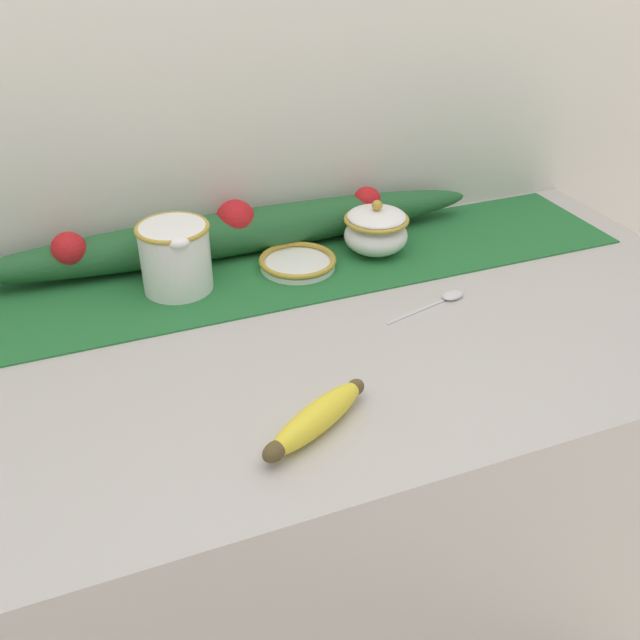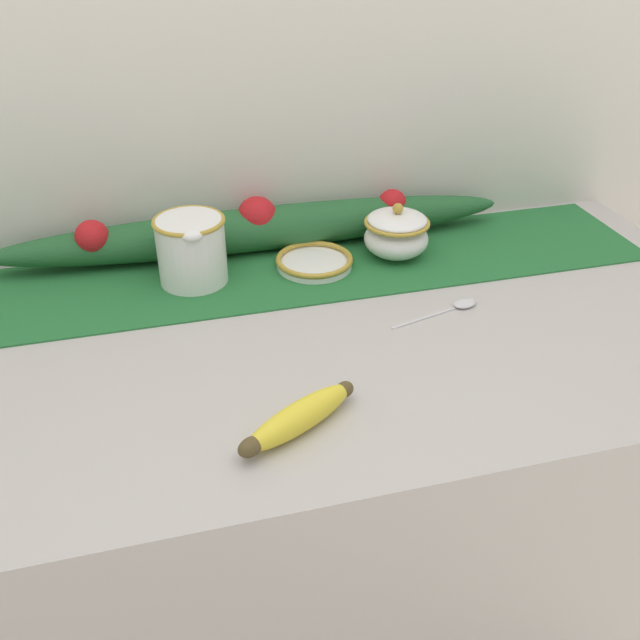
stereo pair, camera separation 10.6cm
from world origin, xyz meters
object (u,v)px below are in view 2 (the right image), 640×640
object	(u,v)px
small_dish	(314,262)
spoon	(460,305)
banana	(299,417)
cream_pitcher	(191,248)
sugar_bowl	(396,233)

from	to	relation	value
small_dish	spoon	world-z (taller)	small_dish
banana	spoon	distance (m)	0.41
spoon	cream_pitcher	bearing A→B (deg)	139.35
sugar_bowl	spoon	size ratio (longest dim) A/B	0.73
cream_pitcher	small_dish	size ratio (longest dim) A/B	1.03
cream_pitcher	sugar_bowl	bearing A→B (deg)	-0.16
spoon	sugar_bowl	bearing A→B (deg)	86.77
sugar_bowl	banana	distance (m)	0.53
small_dish	banana	bearing A→B (deg)	-107.08
sugar_bowl	small_dish	xyz separation A→B (m)	(-0.16, -0.00, -0.04)
sugar_bowl	spoon	distance (m)	0.21
small_dish	spoon	xyz separation A→B (m)	(0.20, -0.20, -0.01)
cream_pitcher	small_dish	xyz separation A→B (m)	(0.22, -0.01, -0.05)
cream_pitcher	spoon	size ratio (longest dim) A/B	0.88
sugar_bowl	small_dish	bearing A→B (deg)	-178.53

